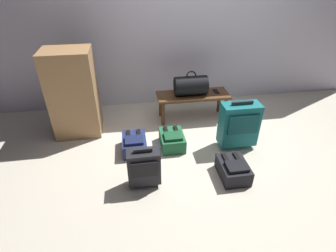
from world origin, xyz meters
The scene contains 11 objects.
ground_plane centered at (0.00, 0.00, 0.00)m, with size 6.60×6.60×0.00m, color beige.
back_wall centered at (0.00, 1.60, 1.40)m, with size 6.00×0.10×2.80m, color silver.
bench centered at (0.05, 0.98, 0.32)m, with size 1.00×0.36×0.38m.
duffel_bag_black centered at (0.01, 0.98, 0.51)m, with size 0.44×0.26×0.34m.
cell_phone centered at (0.39, 1.01, 0.38)m, with size 0.07×0.14×0.01m.
suitcase_upright_teal centered at (0.43, 0.22, 0.32)m, with size 0.44×0.23×0.62m.
suitcase_small_charcoal centered at (-0.74, -0.27, 0.24)m, with size 0.32×0.19×0.46m.
backpack_navy centered at (-0.81, 0.33, 0.09)m, with size 0.28×0.38×0.21m.
backpack_dark centered at (0.20, -0.28, 0.09)m, with size 0.28×0.38×0.21m.
backpack_green centered at (-0.35, 0.34, 0.09)m, with size 0.28×0.38×0.21m.
side_cabinet centered at (-1.51, 0.87, 0.55)m, with size 0.56×0.44×1.10m.
Camera 1 is at (-0.80, -2.22, 1.96)m, focal length 28.00 mm.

